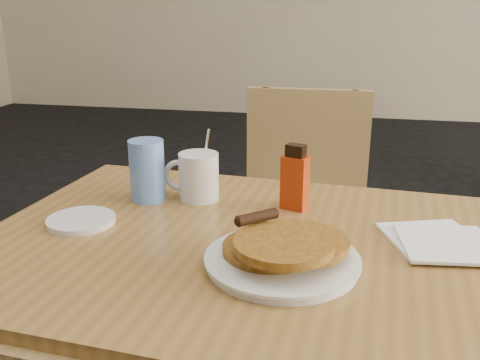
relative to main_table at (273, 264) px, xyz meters
name	(u,v)px	position (x,y,z in m)	size (l,w,h in m)	color
main_table	(273,264)	(0.00, 0.00, 0.00)	(1.25, 0.90, 0.75)	olive
chair_main_far	(303,204)	(-0.01, 0.76, -0.16)	(0.42, 0.42, 0.92)	#9B8149
pancake_plate	(283,254)	(0.03, -0.09, 0.07)	(0.27, 0.27, 0.08)	white
coffee_mug	(197,176)	(-0.21, 0.21, 0.10)	(0.13, 0.09, 0.17)	white
syrup_bottle	(295,179)	(0.02, 0.19, 0.11)	(0.06, 0.05, 0.15)	maroon
napkin_stack	(439,241)	(0.31, 0.06, 0.05)	(0.22, 0.23, 0.01)	white
blue_tumbler	(147,170)	(-0.32, 0.18, 0.11)	(0.08, 0.08, 0.14)	#5D8BDC
side_saucer	(81,220)	(-0.41, 0.02, 0.05)	(0.14, 0.14, 0.01)	white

